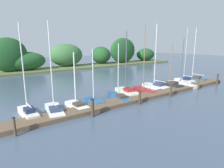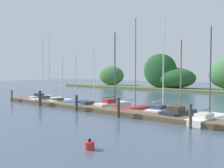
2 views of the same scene
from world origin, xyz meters
name	(u,v)px [view 1 (image 1 of 2)]	position (x,y,z in m)	size (l,w,h in m)	color
dock_pier	(149,96)	(0.00, 13.16, 0.17)	(29.53, 1.80, 0.35)	brown
far_shore	(72,57)	(3.45, 41.51, 2.54)	(68.29, 8.65, 7.31)	#56663D
sailboat_0	(28,111)	(-12.23, 15.07, 0.42)	(1.09, 3.51, 7.46)	silver
sailboat_1	(54,109)	(-10.24, 14.50, 0.34)	(1.84, 4.06, 7.65)	white
sailboat_2	(76,104)	(-8.07, 14.67, 0.32)	(1.18, 3.25, 5.14)	white
sailboat_3	(94,101)	(-6.06, 14.89, 0.26)	(1.29, 2.83, 5.35)	#285684
sailboat_4	(119,96)	(-3.17, 14.52, 0.28)	(1.80, 4.25, 5.87)	#285684
sailboat_5	(126,91)	(-1.30, 15.48, 0.42)	(1.85, 4.03, 7.17)	silver
sailboat_6	(144,89)	(1.29, 15.24, 0.34)	(1.83, 4.21, 8.12)	maroon
sailboat_7	(155,85)	(3.80, 15.61, 0.39)	(1.30, 3.99, 8.28)	white
sailboat_8	(170,85)	(5.78, 14.62, 0.39)	(1.64, 3.46, 5.83)	#232833
sailboat_9	(182,83)	(7.98, 14.41, 0.33)	(1.60, 4.57, 6.53)	white
sailboat_10	(184,80)	(10.12, 15.42, 0.38)	(1.57, 3.16, 8.11)	white
sailboat_11	(193,78)	(12.70, 15.54, 0.35)	(1.64, 4.00, 8.20)	#285684
mooring_piling_0	(15,127)	(-13.69, 11.92, 0.65)	(0.20, 0.20, 1.30)	#4C3D28
mooring_piling_1	(92,108)	(-7.97, 11.85, 0.77)	(0.31, 0.31, 1.52)	#3D3323
mooring_piling_2	(140,97)	(-2.60, 11.94, 0.71)	(0.25, 0.25, 1.40)	#3D3323
mooring_piling_3	(171,90)	(2.16, 11.85, 0.74)	(0.25, 0.25, 1.47)	#3D3323
mooring_piling_4	(198,84)	(7.77, 11.83, 0.74)	(0.21, 0.21, 1.47)	#4C3D28
mooring_piling_5	(217,79)	(12.84, 11.84, 0.76)	(0.31, 0.31, 1.51)	#3D3323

